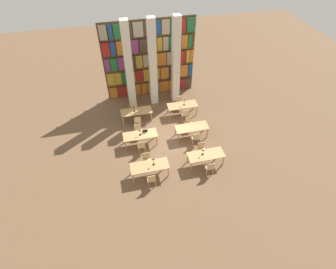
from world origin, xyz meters
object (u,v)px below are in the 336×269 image
pillar_center (153,64)px  reading_table_0 (150,167)px  chair_3 (201,149)px  chair_4 (141,146)px  desk_lamp_2 (140,131)px  chair_2 (210,167)px  desk_lamp_4 (184,101)px  pillar_left (129,67)px  chair_11 (180,102)px  chair_5 (138,130)px  chair_6 (195,138)px  chair_9 (135,108)px  chair_0 (151,179)px  chair_1 (147,159)px  desk_lamp_1 (203,151)px  reading_table_3 (192,128)px  chair_8 (138,121)px  reading_table_2 (140,136)px  laptop (145,131)px  reading_table_5 (182,106)px  chair_10 (185,114)px  desk_lamp_3 (134,108)px  desk_lamp_0 (153,161)px  pillar_right (176,62)px  reading_table_1 (206,156)px  chair_7 (189,123)px

pillar_center → reading_table_0: pillar_center is taller
chair_3 → chair_4: size_ratio=1.00×
reading_table_0 → desk_lamp_2: 2.48m
chair_2 → desk_lamp_4: size_ratio=1.95×
pillar_left → chair_11: (3.17, -1.13, -2.51)m
chair_3 → chair_5: (-3.32, 2.41, 0.00)m
chair_6 → chair_9: size_ratio=1.00×
chair_4 → pillar_center: bearing=70.5°
pillar_center → chair_0: (-1.56, -7.23, -2.51)m
chair_1 → desk_lamp_1: (3.02, -0.58, 0.53)m
chair_2 → pillar_left: bearing=114.1°
reading_table_3 → chair_8: size_ratio=2.27×
chair_11 → desk_lamp_4: desk_lamp_4 is taller
chair_5 → reading_table_2: bearing=93.8°
laptop → desk_lamp_4: size_ratio=0.69×
chair_3 → chair_1: bearing=1.2°
desk_lamp_4 → chair_9: bearing=166.8°
chair_1 → reading_table_2: size_ratio=0.44×
pillar_left → chair_0: 7.65m
chair_3 → reading_table_5: (-0.04, 3.96, 0.18)m
chair_10 → desk_lamp_3: bearing=167.3°
chair_6 → desk_lamp_4: (0.13, 2.96, 0.57)m
reading_table_5 → reading_table_0: bearing=-123.4°
reading_table_5 → desk_lamp_0: bearing=-121.6°
pillar_left → reading_table_5: size_ratio=2.95×
pillar_left → laptop: pillar_left is taller
chair_3 → reading_table_5: 3.96m
pillar_right → chair_9: 4.16m
laptop → chair_9: laptop is taller
pillar_center → chair_10: size_ratio=6.69×
reading_table_3 → chair_10: chair_10 is taller
reading_table_1 → desk_lamp_1: desk_lamp_1 is taller
chair_2 → reading_table_1: bearing=89.1°
reading_table_0 → chair_4: size_ratio=2.27×
reading_table_0 → chair_10: 5.09m
chair_4 → reading_table_1: bearing=-27.4°
chair_4 → reading_table_5: 4.40m
reading_table_1 → desk_lamp_1: size_ratio=5.09×
chair_2 → reading_table_0: bearing=168.7°
chair_1 → reading_table_1: 3.27m
chair_7 → reading_table_3: bearing=88.8°
chair_4 → chair_8: size_ratio=1.00×
desk_lamp_0 → chair_9: 5.47m
chair_4 → chair_6: bearing=-1.1°
chair_1 → chair_10: 4.59m
chair_0 → desk_lamp_4: (3.27, 5.38, 0.57)m
chair_3 → chair_10: same height
chair_6 → chair_3: bearing=-86.2°
chair_3 → reading_table_2: 3.70m
desk_lamp_3 → chair_9: bearing=82.1°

